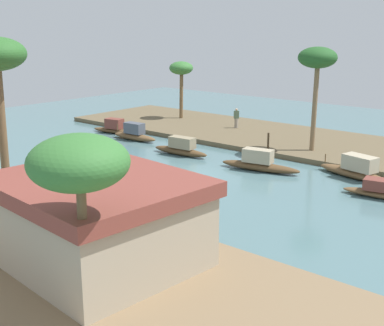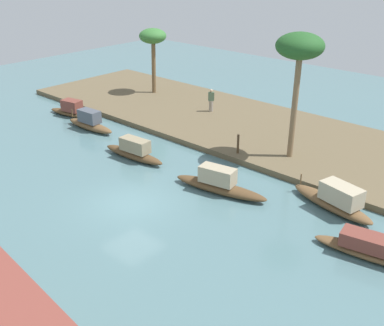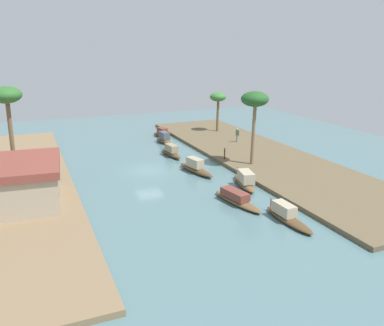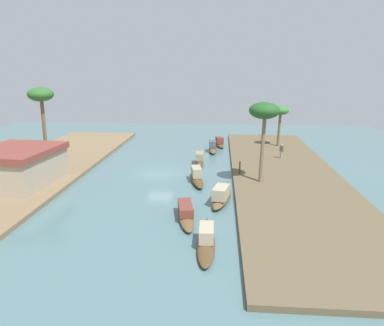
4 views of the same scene
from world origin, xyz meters
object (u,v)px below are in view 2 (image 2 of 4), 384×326
Objects in this scene: sampan_downstream_large at (376,251)px; sampan_foreground at (90,123)px; sampan_near_left_bank at (335,200)px; person_on_near_bank at (211,101)px; sampan_upstream_small at (219,184)px; palm_tree_left_far at (153,38)px; palm_tree_left_near at (300,50)px; sampan_midstream at (134,151)px; mooring_post at (238,144)px; sampan_with_tall_canopy at (72,110)px.

sampan_downstream_large is 21.03m from sampan_foreground.
person_on_near_bank is (13.57, -6.78, 0.61)m from sampan_near_left_bank.
person_on_near_bank is at bearing -58.87° from sampan_upstream_small.
palm_tree_left_far reaches higher than sampan_downstream_large.
palm_tree_left_near is at bearing -24.09° from sampan_near_left_bank.
sampan_midstream is 6.47m from sampan_upstream_small.
sampan_foreground is 2.56× the size of person_on_near_bank.
sampan_upstream_small is at bearing -97.95° from person_on_near_bank.
sampan_downstream_large is 4.62× the size of mooring_post.
sampan_near_left_bank reaches higher than sampan_with_tall_canopy.
sampan_upstream_small is 5.78m from sampan_near_left_bank.
palm_tree_left_near is at bearing 165.97° from palm_tree_left_far.
person_on_near_bank is at bearing -121.92° from sampan_foreground.
sampan_downstream_large is 1.19× the size of sampan_midstream.
sampan_with_tall_canopy is at bearing 8.30° from mooring_post.
mooring_post is 0.22× the size of palm_tree_left_far.
sampan_foreground reaches higher than sampan_midstream.
palm_tree_left_near is (-0.59, -5.88, 6.09)m from sampan_upstream_small.
sampan_downstream_large is 14.90m from sampan_midstream.
palm_tree_left_far is at bearing -23.39° from mooring_post.
person_on_near_bank is 7.81m from palm_tree_left_far.
sampan_foreground is 15.22m from palm_tree_left_near.
sampan_near_left_bank is (-11.77, -2.45, 0.05)m from sampan_midstream.
sampan_with_tall_canopy is 0.96× the size of sampan_foreground.
palm_tree_left_near is at bearing -70.23° from person_on_near_bank.
sampan_downstream_large is at bearing -79.39° from person_on_near_bank.
sampan_near_left_bank is (-5.30, -2.33, 0.07)m from sampan_upstream_small.
palm_tree_left_far is (6.85, -0.70, 3.68)m from person_on_near_bank.
palm_tree_left_far reaches higher than sampan_midstream.
sampan_downstream_large is 11.69m from palm_tree_left_near.
person_on_near_bank is 0.24× the size of palm_tree_left_near.
sampan_downstream_large is 19.14m from person_on_near_bank.
sampan_midstream is at bearing 131.10° from palm_tree_left_far.
palm_tree_left_near is (-7.06, -5.99, 6.07)m from sampan_midstream.
sampan_with_tall_canopy is at bearing 83.76° from palm_tree_left_far.
person_on_near_bank is at bearing -13.59° from sampan_near_left_bank.
sampan_foreground is (-3.41, 0.85, 0.06)m from sampan_with_tall_canopy.
palm_tree_left_far is (-0.85, -7.76, 4.39)m from sampan_with_tall_canopy.
sampan_foreground is 0.90× the size of sampan_near_left_bank.
sampan_midstream is 13.86m from palm_tree_left_far.
mooring_post is (7.23, -1.77, 0.39)m from sampan_near_left_bank.
person_on_near_bank is at bearing -83.55° from sampan_midstream.
sampan_midstream is at bearing 24.70° from sampan_near_left_bank.
sampan_upstream_small reaches higher than sampan_midstream.
palm_tree_left_near reaches higher than sampan_near_left_bank.
sampan_near_left_bank is 7.46m from mooring_post.
sampan_with_tall_canopy is 24.50m from sampan_downstream_large.
sampan_upstream_small is 18.54m from palm_tree_left_far.
sampan_downstream_large is 4.04m from sampan_near_left_bank.
person_on_near_bank is 1.44× the size of mooring_post.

